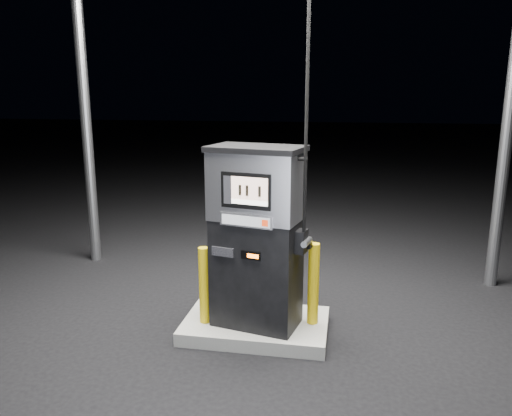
# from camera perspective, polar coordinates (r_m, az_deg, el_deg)

# --- Properties ---
(ground) EXTENTS (80.00, 80.00, 0.00)m
(ground) POSITION_cam_1_polar(r_m,az_deg,el_deg) (5.83, -0.01, -13.96)
(ground) COLOR black
(ground) RESTS_ON ground
(pump_island) EXTENTS (1.60, 1.00, 0.15)m
(pump_island) POSITION_cam_1_polar(r_m,az_deg,el_deg) (5.79, -0.01, -13.30)
(pump_island) COLOR slate
(pump_island) RESTS_ON ground
(fuel_dispenser) EXTENTS (1.13, 0.77, 4.07)m
(fuel_dispenser) POSITION_cam_1_polar(r_m,az_deg,el_deg) (5.32, 0.09, -3.19)
(fuel_dispenser) COLOR black
(fuel_dispenser) RESTS_ON pump_island
(bollard_left) EXTENTS (0.14, 0.14, 0.86)m
(bollard_left) POSITION_cam_1_polar(r_m,az_deg,el_deg) (5.57, -5.94, -8.78)
(bollard_left) COLOR gold
(bollard_left) RESTS_ON pump_island
(bollard_right) EXTENTS (0.16, 0.16, 0.92)m
(bollard_right) POSITION_cam_1_polar(r_m,az_deg,el_deg) (5.54, 6.57, -8.60)
(bollard_right) COLOR gold
(bollard_right) RESTS_ON pump_island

